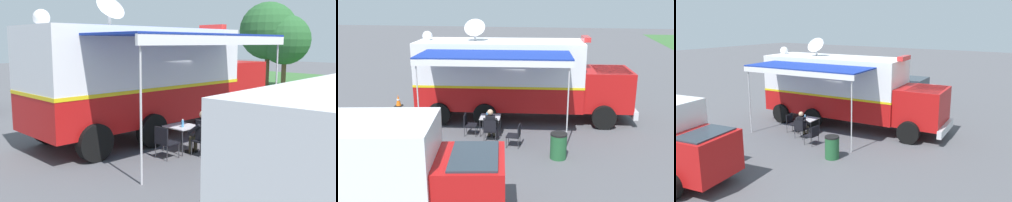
% 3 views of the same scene
% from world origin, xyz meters
% --- Properties ---
extents(ground_plane, '(100.00, 100.00, 0.00)m').
position_xyz_m(ground_plane, '(0.00, 0.00, 0.00)').
color(ground_plane, '#515156').
extents(lot_stripe, '(0.51, 4.79, 0.01)m').
position_xyz_m(lot_stripe, '(-3.46, 2.59, 0.00)').
color(lot_stripe, silver).
rests_on(lot_stripe, ground).
extents(command_truck, '(5.47, 9.66, 4.53)m').
position_xyz_m(command_truck, '(-0.03, 0.75, 1.94)').
color(command_truck, '#B71414').
rests_on(command_truck, ground).
extents(folding_table, '(0.86, 0.86, 0.73)m').
position_xyz_m(folding_table, '(2.16, -0.03, 0.67)').
color(folding_table, silver).
rests_on(folding_table, ground).
extents(water_bottle, '(0.07, 0.07, 0.22)m').
position_xyz_m(water_bottle, '(2.29, -0.13, 0.83)').
color(water_bottle, '#4C99D8').
rests_on(water_bottle, folding_table).
extents(folding_chair_at_table, '(0.52, 0.52, 0.87)m').
position_xyz_m(folding_chair_at_table, '(2.96, 0.11, 0.51)').
color(folding_chair_at_table, black).
rests_on(folding_chair_at_table, ground).
extents(folding_chair_beside_table, '(0.52, 0.52, 0.87)m').
position_xyz_m(folding_chair_beside_table, '(2.42, -0.88, 0.51)').
color(folding_chair_beside_table, black).
rests_on(folding_chair_beside_table, ground).
extents(folding_chair_spare_by_truck, '(0.50, 0.50, 0.87)m').
position_xyz_m(folding_chair_spare_by_truck, '(3.33, 1.15, 0.51)').
color(folding_chair_spare_by_truck, black).
rests_on(folding_chair_spare_by_truck, ground).
extents(seated_responder, '(0.68, 0.58, 1.25)m').
position_xyz_m(seated_responder, '(2.77, 0.10, 0.65)').
color(seated_responder, black).
rests_on(seated_responder, ground).
extents(trash_bin, '(0.57, 0.57, 0.91)m').
position_xyz_m(trash_bin, '(4.12, 2.72, 0.46)').
color(trash_bin, '#235B33').
rests_on(trash_bin, ground).
extents(car_behind_truck, '(4.31, 2.22, 1.76)m').
position_xyz_m(car_behind_truck, '(-6.05, 1.86, 0.88)').
color(car_behind_truck, '#B2B5BA').
rests_on(car_behind_truck, ground).
extents(tree_far_left, '(4.02, 4.02, 5.89)m').
position_xyz_m(tree_far_left, '(-6.56, 15.84, 3.86)').
color(tree_far_left, brown).
rests_on(tree_far_left, ground).
extents(tree_left_of_centre, '(3.43, 3.43, 4.98)m').
position_xyz_m(tree_left_of_centre, '(-5.34, 16.09, 3.25)').
color(tree_left_of_centre, brown).
rests_on(tree_left_of_centre, ground).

